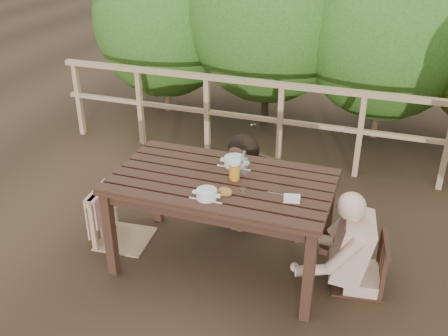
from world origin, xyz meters
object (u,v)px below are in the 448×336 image
(bread_roll, at_px, (225,192))
(butter_tub, at_px, (292,200))
(chair_right, at_px, (362,241))
(soup_near, at_px, (207,195))
(bottle, at_px, (244,165))
(diner_right, at_px, (371,213))
(chair_left, at_px, (121,195))
(table, at_px, (222,223))
(chair_far, at_px, (252,167))
(soup_far, at_px, (235,163))
(tumbler, at_px, (243,192))
(beer_glass, at_px, (234,171))
(woman, at_px, (253,150))

(bread_roll, bearing_deg, butter_tub, 8.15)
(chair_right, height_order, soup_near, soup_near)
(bottle, distance_m, butter_tub, 0.52)
(diner_right, relative_size, soup_near, 5.24)
(chair_left, height_order, bottle, bottle)
(table, bearing_deg, chair_far, 89.75)
(chair_left, height_order, soup_far, chair_left)
(chair_far, bearing_deg, tumbler, -62.65)
(soup_far, bearing_deg, chair_right, -6.77)
(table, relative_size, beer_glass, 10.08)
(bread_roll, xyz_separation_m, bottle, (0.05, 0.31, 0.08))
(table, bearing_deg, woman, 89.75)
(soup_near, bearing_deg, chair_left, 160.22)
(woman, relative_size, tumbler, 20.22)
(woman, relative_size, beer_glass, 7.88)
(woman, distance_m, soup_near, 1.21)
(soup_near, bearing_deg, beer_glass, 73.82)
(chair_right, relative_size, woman, 0.61)
(soup_far, height_order, bottle, bottle)
(woman, relative_size, soup_near, 5.23)
(table, xyz_separation_m, chair_right, (1.13, 0.11, 0.01))
(soup_near, bearing_deg, butter_tub, 16.05)
(table, relative_size, chair_right, 2.11)
(soup_near, distance_m, bread_roll, 0.15)
(table, bearing_deg, chair_left, 178.72)
(tumbler, bearing_deg, table, 141.88)
(bottle, bearing_deg, tumbler, -74.13)
(beer_glass, bearing_deg, butter_tub, -19.16)
(butter_tub, bearing_deg, woman, 107.96)
(beer_glass, bearing_deg, diner_right, 4.41)
(chair_left, height_order, beer_glass, beer_glass)
(bread_roll, bearing_deg, bottle, 80.91)
(chair_right, distance_m, bread_roll, 1.17)
(chair_left, relative_size, tumbler, 13.99)
(chair_far, height_order, butter_tub, chair_far)
(soup_far, bearing_deg, beer_glass, -72.13)
(soup_near, distance_m, butter_tub, 0.63)
(chair_right, height_order, bread_roll, bread_roll)
(woman, bearing_deg, bread_roll, 110.15)
(table, height_order, chair_far, chair_far)
(chair_right, bearing_deg, chair_far, -131.23)
(bread_roll, bearing_deg, woman, 95.09)
(chair_far, xyz_separation_m, woman, (0.00, 0.02, 0.17))
(chair_far, relative_size, woman, 0.75)
(diner_right, xyz_separation_m, soup_far, (-1.14, 0.13, 0.17))
(chair_left, distance_m, beer_glass, 1.14)
(bread_roll, bearing_deg, beer_glass, 91.53)
(chair_far, height_order, tumbler, chair_far)
(diner_right, distance_m, bottle, 1.04)
(soup_near, xyz_separation_m, soup_far, (0.03, 0.56, 0.01))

